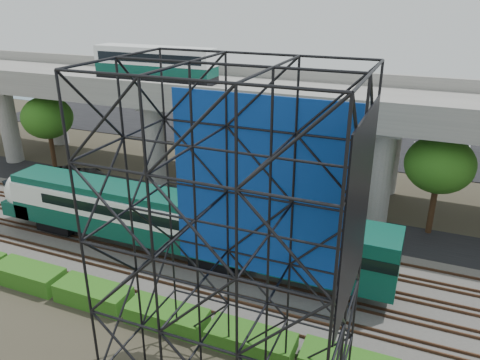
% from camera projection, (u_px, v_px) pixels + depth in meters
% --- Properties ---
extents(ground, '(140.00, 140.00, 0.00)m').
position_uv_depth(ground, '(188.00, 279.00, 30.08)').
color(ground, '#474233').
rests_on(ground, ground).
extents(ballast_bed, '(90.00, 12.00, 0.20)m').
position_uv_depth(ballast_bed, '(202.00, 262.00, 31.75)').
color(ballast_bed, slate).
rests_on(ballast_bed, ground).
extents(service_road, '(90.00, 5.00, 0.08)m').
position_uv_depth(service_road, '(249.00, 212.00, 39.04)').
color(service_road, black).
rests_on(service_road, ground).
extents(parking_lot, '(90.00, 18.00, 0.08)m').
position_uv_depth(parking_lot, '(317.00, 137.00, 59.13)').
color(parking_lot, black).
rests_on(parking_lot, ground).
extents(harbor_water, '(140.00, 40.00, 0.03)m').
position_uv_depth(harbor_water, '(349.00, 101.00, 77.95)').
color(harbor_water, '#476675').
rests_on(harbor_water, ground).
extents(rail_tracks, '(90.00, 9.52, 0.16)m').
position_uv_depth(rail_tracks, '(202.00, 260.00, 31.69)').
color(rail_tracks, '#472D1E').
rests_on(rail_tracks, ballast_bed).
extents(commuter_train, '(29.30, 3.06, 4.30)m').
position_uv_depth(commuter_train, '(157.00, 217.00, 31.91)').
color(commuter_train, black).
rests_on(commuter_train, rail_tracks).
extents(overpass, '(80.00, 12.00, 12.40)m').
position_uv_depth(overpass, '(263.00, 101.00, 40.97)').
color(overpass, '#9E9B93').
rests_on(overpass, ground).
extents(scaffold_tower, '(9.36, 6.36, 15.00)m').
position_uv_depth(scaffold_tower, '(232.00, 262.00, 18.10)').
color(scaffold_tower, black).
rests_on(scaffold_tower, ground).
extents(hedge_strip, '(34.60, 1.80, 1.20)m').
position_uv_depth(hedge_strip, '(167.00, 316.00, 25.84)').
color(hedge_strip, '#285B14').
rests_on(hedge_strip, ground).
extents(trees, '(40.94, 16.94, 7.69)m').
position_uv_depth(trees, '(225.00, 125.00, 43.46)').
color(trees, '#382314').
rests_on(trees, ground).
extents(suv, '(5.83, 4.23, 1.47)m').
position_uv_depth(suv, '(75.00, 174.00, 44.99)').
color(suv, black).
rests_on(suv, service_road).
extents(parked_cars, '(36.07, 9.38, 1.31)m').
position_uv_depth(parked_cars, '(320.00, 132.00, 58.66)').
color(parked_cars, silver).
rests_on(parked_cars, parking_lot).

